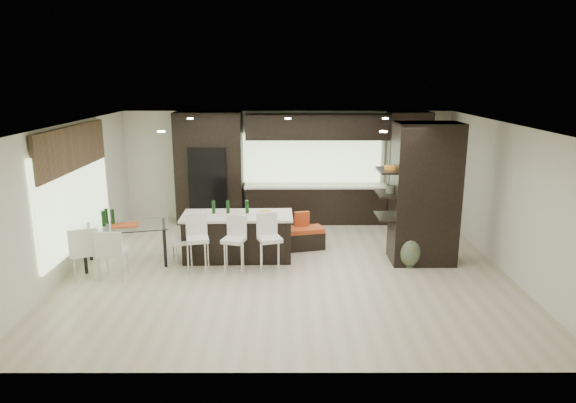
{
  "coord_description": "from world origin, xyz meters",
  "views": [
    {
      "loc": [
        -0.01,
        -9.09,
        3.54
      ],
      "look_at": [
        0.0,
        0.6,
        1.15
      ],
      "focal_mm": 32.0,
      "sensor_mm": 36.0,
      "label": 1
    }
  ],
  "objects_px": {
    "bench": "(295,239)",
    "dining_table": "(127,245)",
    "stool_mid": "(234,250)",
    "chair_far": "(85,254)",
    "floor_vase": "(410,237)",
    "kitchen_island": "(238,236)",
    "stool_left": "(198,249)",
    "chair_near": "(114,256)",
    "stool_right": "(270,249)",
    "chair_end": "(183,244)"
  },
  "relations": [
    {
      "from": "stool_left",
      "to": "stool_right",
      "type": "bearing_deg",
      "value": -13.22
    },
    {
      "from": "bench",
      "to": "floor_vase",
      "type": "bearing_deg",
      "value": -39.48
    },
    {
      "from": "bench",
      "to": "stool_right",
      "type": "bearing_deg",
      "value": -125.06
    },
    {
      "from": "dining_table",
      "to": "stool_right",
      "type": "bearing_deg",
      "value": -23.26
    },
    {
      "from": "kitchen_island",
      "to": "stool_right",
      "type": "distance_m",
      "value": 1.0
    },
    {
      "from": "kitchen_island",
      "to": "floor_vase",
      "type": "distance_m",
      "value": 3.33
    },
    {
      "from": "chair_near",
      "to": "chair_far",
      "type": "distance_m",
      "value": 0.49
    },
    {
      "from": "stool_mid",
      "to": "bench",
      "type": "height_order",
      "value": "stool_mid"
    },
    {
      "from": "bench",
      "to": "chair_end",
      "type": "distance_m",
      "value": 2.33
    },
    {
      "from": "kitchen_island",
      "to": "chair_end",
      "type": "relative_size",
      "value": 2.69
    },
    {
      "from": "bench",
      "to": "chair_far",
      "type": "xyz_separation_m",
      "value": [
        -3.75,
        -1.6,
        0.23
      ]
    },
    {
      "from": "dining_table",
      "to": "chair_far",
      "type": "relative_size",
      "value": 1.74
    },
    {
      "from": "floor_vase",
      "to": "chair_far",
      "type": "xyz_separation_m",
      "value": [
        -5.9,
        -0.59,
        -0.12
      ]
    },
    {
      "from": "stool_right",
      "to": "chair_end",
      "type": "height_order",
      "value": "stool_right"
    },
    {
      "from": "floor_vase",
      "to": "chair_near",
      "type": "height_order",
      "value": "floor_vase"
    },
    {
      "from": "stool_left",
      "to": "chair_near",
      "type": "height_order",
      "value": "stool_left"
    },
    {
      "from": "kitchen_island",
      "to": "stool_mid",
      "type": "bearing_deg",
      "value": -91.56
    },
    {
      "from": "stool_left",
      "to": "bench",
      "type": "xyz_separation_m",
      "value": [
        1.81,
        1.29,
        -0.21
      ]
    },
    {
      "from": "stool_left",
      "to": "chair_near",
      "type": "xyz_separation_m",
      "value": [
        -1.45,
        -0.3,
        -0.01
      ]
    },
    {
      "from": "kitchen_island",
      "to": "stool_right",
      "type": "height_order",
      "value": "kitchen_island"
    },
    {
      "from": "stool_left",
      "to": "floor_vase",
      "type": "height_order",
      "value": "floor_vase"
    },
    {
      "from": "kitchen_island",
      "to": "stool_left",
      "type": "relative_size",
      "value": 2.44
    },
    {
      "from": "stool_right",
      "to": "dining_table",
      "type": "distance_m",
      "value": 2.81
    },
    {
      "from": "stool_right",
      "to": "bench",
      "type": "xyz_separation_m",
      "value": [
        0.49,
        1.29,
        -0.22
      ]
    },
    {
      "from": "stool_right",
      "to": "bench",
      "type": "relative_size",
      "value": 0.75
    },
    {
      "from": "dining_table",
      "to": "chair_near",
      "type": "bearing_deg",
      "value": -103.76
    },
    {
      "from": "stool_mid",
      "to": "chair_far",
      "type": "height_order",
      "value": "chair_far"
    },
    {
      "from": "chair_far",
      "to": "stool_mid",
      "type": "bearing_deg",
      "value": -13.96
    },
    {
      "from": "stool_left",
      "to": "bench",
      "type": "bearing_deg",
      "value": 22.36
    },
    {
      "from": "stool_left",
      "to": "dining_table",
      "type": "bearing_deg",
      "value": 149.16
    },
    {
      "from": "stool_left",
      "to": "stool_mid",
      "type": "xyz_separation_m",
      "value": [
        0.66,
        0.01,
        -0.01
      ]
    },
    {
      "from": "kitchen_island",
      "to": "dining_table",
      "type": "bearing_deg",
      "value": -173.64
    },
    {
      "from": "stool_left",
      "to": "kitchen_island",
      "type": "bearing_deg",
      "value": 35.73
    },
    {
      "from": "kitchen_island",
      "to": "dining_table",
      "type": "height_order",
      "value": "kitchen_island"
    },
    {
      "from": "kitchen_island",
      "to": "chair_near",
      "type": "relative_size",
      "value": 2.5
    },
    {
      "from": "stool_right",
      "to": "dining_table",
      "type": "bearing_deg",
      "value": 152.05
    },
    {
      "from": "stool_mid",
      "to": "chair_far",
      "type": "bearing_deg",
      "value": -157.31
    },
    {
      "from": "stool_left",
      "to": "stool_right",
      "type": "distance_m",
      "value": 1.32
    },
    {
      "from": "floor_vase",
      "to": "dining_table",
      "type": "xyz_separation_m",
      "value": [
        -5.4,
        0.18,
        -0.2
      ]
    },
    {
      "from": "bench",
      "to": "chair_far",
      "type": "relative_size",
      "value": 1.29
    },
    {
      "from": "kitchen_island",
      "to": "stool_mid",
      "type": "relative_size",
      "value": 2.52
    },
    {
      "from": "stool_right",
      "to": "chair_end",
      "type": "xyz_separation_m",
      "value": [
        -1.68,
        0.46,
        -0.04
      ]
    },
    {
      "from": "kitchen_island",
      "to": "bench",
      "type": "distance_m",
      "value": 1.29
    },
    {
      "from": "chair_near",
      "to": "stool_mid",
      "type": "bearing_deg",
      "value": 7.3
    },
    {
      "from": "bench",
      "to": "floor_vase",
      "type": "distance_m",
      "value": 2.4
    },
    {
      "from": "dining_table",
      "to": "chair_end",
      "type": "bearing_deg",
      "value": -13.76
    },
    {
      "from": "bench",
      "to": "dining_table",
      "type": "relative_size",
      "value": 0.75
    },
    {
      "from": "chair_near",
      "to": "chair_end",
      "type": "height_order",
      "value": "chair_near"
    },
    {
      "from": "stool_mid",
      "to": "bench",
      "type": "distance_m",
      "value": 1.73
    },
    {
      "from": "kitchen_island",
      "to": "chair_near",
      "type": "distance_m",
      "value": 2.36
    }
  ]
}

